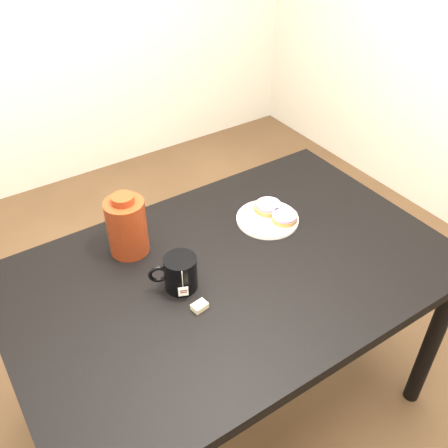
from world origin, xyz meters
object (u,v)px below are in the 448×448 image
at_px(teabag_pouch, 200,306).
at_px(bagel_package, 127,226).
at_px(bagel_back, 268,207).
at_px(table, 232,287).
at_px(plate, 267,219).
at_px(mug, 180,273).
at_px(bagel_front, 285,217).

xyz_separation_m(teabag_pouch, bagel_package, (-0.06, 0.35, 0.09)).
bearing_deg(bagel_package, bagel_back, -9.79).
bearing_deg(table, plate, 28.97).
bearing_deg(plate, mug, -164.71).
height_order(bagel_front, teabag_pouch, bagel_front).
distance_m(bagel_front, bagel_package, 0.55).
height_order(bagel_back, mug, mug).
relative_size(bagel_back, bagel_package, 0.67).
relative_size(bagel_back, teabag_pouch, 3.24).
xyz_separation_m(plate, mug, (-0.42, -0.11, 0.05)).
relative_size(table, plate, 6.34).
xyz_separation_m(bagel_front, teabag_pouch, (-0.46, -0.18, -0.02)).
height_order(table, plate, plate).
xyz_separation_m(plate, teabag_pouch, (-0.42, -0.22, 0.00)).
distance_m(plate, bagel_package, 0.50).
relative_size(bagel_front, mug, 0.61).
height_order(table, teabag_pouch, teabag_pouch).
distance_m(table, bagel_package, 0.39).
bearing_deg(bagel_back, mug, -161.33).
bearing_deg(table, teabag_pouch, -153.15).
bearing_deg(table, bagel_back, 32.10).
bearing_deg(bagel_back, table, -147.90).
bearing_deg(mug, teabag_pouch, -66.42).
height_order(table, bagel_back, bagel_back).
relative_size(table, mug, 8.90).
distance_m(table, bagel_front, 0.32).
xyz_separation_m(bagel_back, teabag_pouch, (-0.45, -0.26, -0.02)).
bearing_deg(table, bagel_package, 131.47).
bearing_deg(bagel_front, teabag_pouch, -158.69).
bearing_deg(plate, bagel_front, -47.72).
relative_size(bagel_front, bagel_package, 0.44).
bearing_deg(bagel_front, bagel_package, 161.78).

